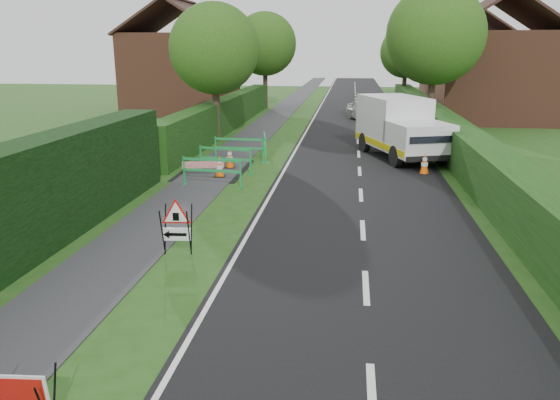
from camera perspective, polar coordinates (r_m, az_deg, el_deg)
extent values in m
plane|color=#234A15|center=(10.17, -5.38, -10.73)|extent=(120.00, 120.00, 0.00)
cube|color=black|center=(44.11, 7.96, 9.55)|extent=(6.00, 90.00, 0.02)
cube|color=#2D2D30|center=(44.41, 0.74, 9.74)|extent=(2.00, 90.00, 0.02)
cube|color=#14380F|center=(32.00, -5.57, 7.40)|extent=(1.00, 24.00, 1.80)
cube|color=#14380F|center=(25.67, 17.19, 4.77)|extent=(1.20, 50.00, 1.50)
cube|color=brown|center=(40.76, -10.17, 12.85)|extent=(7.00, 7.00, 5.50)
cube|color=#331E19|center=(41.33, -12.87, 18.08)|extent=(4.00, 7.40, 2.58)
cube|color=#331E19|center=(40.29, -7.94, 18.39)|extent=(4.00, 7.40, 2.58)
cube|color=#331E19|center=(40.85, -10.52, 19.78)|extent=(0.25, 7.40, 0.18)
cube|color=brown|center=(37.98, 21.39, 11.87)|extent=(7.00, 7.00, 5.50)
cube|color=#331E19|center=(37.63, 19.28, 17.92)|extent=(4.00, 7.40, 2.58)
cube|color=#331E19|center=(38.45, 24.62, 17.34)|extent=(4.00, 7.40, 2.58)
cube|color=brown|center=(51.87, 18.85, 12.81)|extent=(7.00, 7.00, 5.50)
cube|color=#331E19|center=(51.58, 17.24, 17.21)|extent=(4.00, 7.40, 2.58)
cube|color=#331E19|center=(52.25, 21.19, 16.85)|extent=(4.00, 7.40, 2.58)
cube|color=#331E19|center=(51.94, 19.34, 18.24)|extent=(0.25, 7.40, 0.18)
cylinder|color=#2D2116|center=(27.89, -6.66, 8.89)|extent=(0.36, 0.36, 2.62)
sphere|color=#274713|center=(27.70, -6.87, 15.44)|extent=(4.40, 4.40, 4.40)
cylinder|color=#2D2116|center=(31.33, 15.44, 9.48)|extent=(0.36, 0.36, 2.97)
sphere|color=#274713|center=(31.19, 15.94, 16.24)|extent=(5.20, 5.20, 5.20)
cylinder|color=#2D2116|center=(43.51, -1.54, 11.46)|extent=(0.36, 0.36, 2.80)
sphere|color=#274713|center=(43.40, -1.58, 15.99)|extent=(4.80, 4.80, 4.80)
cylinder|color=#2D2116|center=(47.19, 12.82, 11.19)|extent=(0.36, 0.36, 2.45)
sphere|color=#274713|center=(47.08, 13.05, 14.84)|extent=(4.20, 4.20, 4.20)
cylinder|color=black|center=(7.61, -22.51, -18.32)|extent=(0.05, 0.27, 0.77)
cube|color=white|center=(7.65, -26.24, -18.00)|extent=(0.94, 0.18, 0.67)
cube|color=red|center=(7.64, -26.29, -18.05)|extent=(0.85, 0.16, 0.58)
cylinder|color=black|center=(12.33, -12.20, -3.36)|extent=(0.06, 0.34, 1.10)
cylinder|color=black|center=(12.59, -11.90, -2.95)|extent=(0.06, 0.34, 1.10)
cylinder|color=black|center=(12.20, -9.49, -3.43)|extent=(0.06, 0.34, 1.10)
cylinder|color=black|center=(12.46, -9.24, -3.01)|extent=(0.06, 0.34, 1.10)
cube|color=white|center=(12.40, -10.71, -3.54)|extent=(0.61, 0.08, 0.30)
cube|color=black|center=(12.38, -10.73, -3.56)|extent=(0.44, 0.05, 0.07)
cone|color=black|center=(12.44, -11.80, -3.54)|extent=(0.15, 0.19, 0.18)
cube|color=black|center=(12.25, -10.83, -1.73)|extent=(0.14, 0.02, 0.18)
cube|color=silver|center=(24.47, 11.71, 8.15)|extent=(3.16, 3.96, 2.06)
cube|color=silver|center=(22.18, 14.34, 6.21)|extent=(2.75, 2.80, 1.26)
cube|color=black|center=(21.20, 15.66, 6.55)|extent=(1.85, 0.85, 0.58)
cube|color=yellow|center=(23.26, 10.13, 5.82)|extent=(1.78, 4.99, 0.26)
cube|color=yellow|center=(24.14, 14.91, 5.89)|extent=(1.78, 4.99, 0.26)
cube|color=black|center=(21.35, 15.48, 4.23)|extent=(2.02, 0.82, 0.21)
cylinder|color=black|center=(21.84, 12.02, 4.47)|extent=(0.53, 0.89, 0.85)
cylinder|color=black|center=(22.68, 16.48, 4.58)|extent=(0.53, 0.89, 0.85)
cylinder|color=black|center=(24.97, 8.84, 5.98)|extent=(0.53, 0.89, 0.85)
cylinder|color=black|center=(25.71, 12.87, 6.05)|extent=(0.53, 0.89, 0.85)
cube|color=black|center=(20.93, 14.80, 2.68)|extent=(0.38, 0.38, 0.04)
cone|color=#FA5A07|center=(20.85, 14.88, 3.74)|extent=(0.32, 0.32, 0.75)
cylinder|color=white|center=(20.85, 14.87, 3.64)|extent=(0.25, 0.25, 0.14)
cylinder|color=white|center=(20.82, 14.90, 4.14)|extent=(0.17, 0.17, 0.10)
cube|color=black|center=(22.96, 13.73, 3.86)|extent=(0.38, 0.38, 0.04)
cone|color=#FA5A07|center=(22.89, 13.79, 4.83)|extent=(0.32, 0.32, 0.75)
cylinder|color=white|center=(22.90, 13.79, 4.74)|extent=(0.25, 0.25, 0.14)
cylinder|color=white|center=(22.86, 13.82, 5.20)|extent=(0.17, 0.17, 0.10)
cube|color=black|center=(24.74, 14.07, 4.66)|extent=(0.38, 0.38, 0.04)
cone|color=#FA5A07|center=(24.68, 14.13, 5.56)|extent=(0.32, 0.32, 0.75)
cylinder|color=white|center=(24.68, 14.12, 5.47)|extent=(0.25, 0.25, 0.14)
cylinder|color=white|center=(24.65, 14.15, 5.90)|extent=(0.17, 0.17, 0.10)
cube|color=black|center=(19.88, -6.31, 2.45)|extent=(0.38, 0.38, 0.04)
cone|color=#FA5A07|center=(19.79, -6.34, 3.56)|extent=(0.32, 0.32, 0.75)
cylinder|color=white|center=(19.80, -6.34, 3.45)|extent=(0.25, 0.25, 0.14)
cylinder|color=white|center=(19.76, -6.36, 3.98)|extent=(0.17, 0.17, 0.10)
cube|color=black|center=(21.40, -5.25, 3.41)|extent=(0.38, 0.38, 0.04)
cone|color=#FA5A07|center=(21.32, -5.28, 4.45)|extent=(0.32, 0.32, 0.75)
cylinder|color=white|center=(21.33, -5.28, 4.35)|extent=(0.25, 0.25, 0.14)
cylinder|color=white|center=(21.30, -5.29, 4.85)|extent=(0.17, 0.17, 0.10)
cube|color=#1A9241|center=(18.78, -9.99, 3.03)|extent=(0.05, 0.05, 1.00)
cube|color=#1A9241|center=(18.10, -4.14, 2.76)|extent=(0.05, 0.05, 1.00)
cube|color=#1A9241|center=(18.33, -7.16, 4.18)|extent=(1.99, 0.25, 0.08)
cube|color=#1A9241|center=(18.40, -7.12, 3.05)|extent=(1.99, 0.25, 0.08)
cube|color=#1A9241|center=(18.88, -9.92, 1.61)|extent=(0.09, 0.35, 0.04)
cube|color=#1A9241|center=(18.21, -4.11, 1.28)|extent=(0.09, 0.35, 0.04)
cube|color=#1A9241|center=(20.81, -8.28, 4.32)|extent=(0.06, 0.06, 1.00)
cube|color=#1A9241|center=(20.03, -3.10, 4.02)|extent=(0.06, 0.06, 1.00)
cube|color=#1A9241|center=(20.32, -5.77, 5.34)|extent=(1.98, 0.40, 0.08)
cube|color=#1A9241|center=(20.39, -5.74, 4.31)|extent=(1.98, 0.40, 0.08)
cube|color=#1A9241|center=(20.90, -8.23, 3.03)|extent=(0.12, 0.36, 0.04)
cube|color=#1A9241|center=(20.13, -3.08, 2.69)|extent=(0.12, 0.36, 0.04)
cube|color=#1A9241|center=(22.80, -6.75, 5.35)|extent=(0.05, 0.05, 1.00)
cube|color=#1A9241|center=(22.35, -1.78, 5.24)|extent=(0.05, 0.05, 1.00)
cube|color=#1A9241|center=(22.48, -4.31, 6.35)|extent=(2.00, 0.11, 0.08)
cube|color=#1A9241|center=(22.54, -4.29, 5.43)|extent=(2.00, 0.11, 0.08)
cube|color=#1A9241|center=(22.89, -6.71, 4.17)|extent=(0.07, 0.35, 0.04)
cube|color=#1A9241|center=(22.44, -1.77, 4.04)|extent=(0.07, 0.35, 0.04)
cube|color=#1A9241|center=(22.14, -1.52, 5.15)|extent=(0.06, 0.06, 1.00)
cube|color=#1A9241|center=(24.11, -1.64, 6.00)|extent=(0.06, 0.06, 1.00)
cube|color=#1A9241|center=(23.06, -1.59, 6.62)|extent=(0.40, 1.98, 0.08)
cube|color=#1A9241|center=(23.12, -1.58, 5.72)|extent=(0.40, 1.98, 0.08)
cube|color=#1A9241|center=(22.23, -1.51, 3.93)|extent=(0.36, 0.12, 0.04)
cube|color=#1A9241|center=(24.20, -1.63, 4.88)|extent=(0.36, 0.12, 0.04)
cube|color=red|center=(20.01, -8.01, 2.41)|extent=(1.47, 0.38, 0.25)
imported|color=silver|center=(35.93, 9.04, 9.25)|extent=(2.90, 4.26, 1.35)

